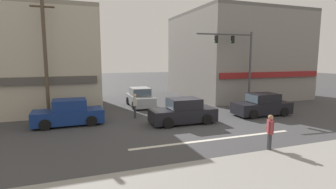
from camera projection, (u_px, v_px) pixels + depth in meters
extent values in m
plane|color=#3D3D3F|center=(187.00, 123.00, 16.46)|extent=(120.00, 120.00, 0.00)
cube|color=silver|center=(216.00, 139.00, 13.21)|extent=(9.00, 0.24, 0.01)
cube|color=gray|center=(296.00, 181.00, 8.55)|extent=(40.00, 5.00, 0.16)
cube|color=#B7AD99|center=(3.00, 62.00, 20.29)|extent=(13.85, 9.23, 7.53)
cube|color=gray|center=(235.00, 57.00, 28.68)|extent=(11.27, 11.37, 8.46)
cube|color=maroon|center=(271.00, 75.00, 23.54)|extent=(10.70, 0.24, 0.50)
cube|color=#635F5B|center=(236.00, 16.00, 28.09)|extent=(11.27, 11.37, 0.30)
cylinder|color=#4C3823|center=(235.00, 85.00, 25.09)|extent=(0.32, 0.32, 2.99)
sphere|color=#235128|center=(236.00, 56.00, 24.71)|extent=(3.41, 3.41, 3.41)
cylinder|color=brown|center=(46.00, 62.00, 16.47)|extent=(0.22, 0.22, 7.59)
cube|color=#473828|center=(42.00, 7.00, 16.01)|extent=(1.40, 0.12, 0.10)
cylinder|color=#47474C|center=(250.00, 70.00, 21.79)|extent=(0.18, 0.18, 6.20)
cylinder|color=#47474C|center=(225.00, 34.00, 20.78)|extent=(4.79, 0.56, 0.12)
cube|color=black|center=(233.00, 40.00, 21.02)|extent=(0.22, 0.26, 0.60)
sphere|color=black|center=(231.00, 37.00, 20.96)|extent=(0.12, 0.12, 0.12)
sphere|color=black|center=(231.00, 40.00, 20.99)|extent=(0.12, 0.12, 0.12)
sphere|color=green|center=(231.00, 42.00, 21.01)|extent=(0.12, 0.12, 0.12)
cube|color=black|center=(216.00, 39.00, 20.64)|extent=(0.22, 0.26, 0.60)
sphere|color=black|center=(215.00, 37.00, 20.59)|extent=(0.12, 0.12, 0.12)
sphere|color=black|center=(215.00, 39.00, 20.61)|extent=(0.12, 0.12, 0.12)
sphere|color=green|center=(215.00, 42.00, 20.64)|extent=(0.12, 0.12, 0.12)
cube|color=black|center=(183.00, 115.00, 16.40)|extent=(4.12, 1.76, 0.80)
cube|color=black|center=(184.00, 103.00, 16.34)|extent=(1.92, 1.59, 0.64)
cube|color=#475666|center=(170.00, 104.00, 16.01)|extent=(0.08, 1.44, 0.54)
cylinder|color=black|center=(168.00, 123.00, 15.21)|extent=(0.64, 0.19, 0.64)
cylinder|color=black|center=(159.00, 117.00, 16.80)|extent=(0.64, 0.19, 0.64)
cylinder|color=black|center=(207.00, 120.00, 16.06)|extent=(0.64, 0.19, 0.64)
cylinder|color=black|center=(195.00, 114.00, 17.65)|extent=(0.64, 0.19, 0.64)
cube|color=black|center=(262.00, 108.00, 18.73)|extent=(4.17, 1.87, 0.80)
cube|color=black|center=(263.00, 98.00, 18.67)|extent=(1.96, 1.64, 0.64)
cube|color=#475666|center=(252.00, 98.00, 18.37)|extent=(0.12, 1.44, 0.54)
cylinder|color=black|center=(254.00, 114.00, 17.57)|extent=(0.65, 0.21, 0.64)
cylinder|color=black|center=(239.00, 110.00, 19.18)|extent=(0.65, 0.21, 0.64)
cylinder|color=black|center=(284.00, 112.00, 18.35)|extent=(0.65, 0.21, 0.64)
cylinder|color=black|center=(268.00, 108.00, 19.95)|extent=(0.65, 0.21, 0.64)
cube|color=#999EA3|center=(140.00, 100.00, 22.30)|extent=(1.78, 4.13, 0.80)
cube|color=#999EA3|center=(140.00, 91.00, 22.30)|extent=(1.60, 1.93, 0.64)
cube|color=#475666|center=(143.00, 93.00, 21.39)|extent=(1.44, 0.09, 0.54)
cylinder|color=black|center=(154.00, 104.00, 21.42)|extent=(0.19, 0.64, 0.64)
cylinder|color=black|center=(134.00, 106.00, 20.87)|extent=(0.19, 0.64, 0.64)
cylinder|color=black|center=(146.00, 100.00, 23.80)|extent=(0.19, 0.64, 0.64)
cylinder|color=black|center=(128.00, 101.00, 23.25)|extent=(0.19, 0.64, 0.64)
cube|color=navy|center=(68.00, 116.00, 15.98)|extent=(4.14, 1.79, 0.80)
cube|color=navy|center=(70.00, 105.00, 15.92)|extent=(1.93, 1.60, 0.64)
cube|color=#475666|center=(52.00, 106.00, 15.57)|extent=(0.09, 1.44, 0.54)
cylinder|color=black|center=(45.00, 125.00, 14.77)|extent=(0.64, 0.19, 0.64)
cylinder|color=black|center=(47.00, 119.00, 16.33)|extent=(0.64, 0.19, 0.64)
cylinder|color=black|center=(92.00, 121.00, 15.70)|extent=(0.64, 0.19, 0.64)
cylinder|color=black|center=(89.00, 115.00, 17.26)|extent=(0.64, 0.19, 0.64)
cylinder|color=#333338|center=(270.00, 144.00, 11.19)|extent=(0.14, 0.14, 0.86)
cylinder|color=#333338|center=(269.00, 142.00, 11.36)|extent=(0.14, 0.14, 0.86)
cube|color=maroon|center=(270.00, 127.00, 11.18)|extent=(0.36, 0.42, 0.58)
sphere|color=#9E7051|center=(271.00, 117.00, 11.12)|extent=(0.22, 0.22, 0.22)
cylinder|color=maroon|center=(272.00, 128.00, 10.94)|extent=(0.09, 0.09, 0.56)
cylinder|color=maroon|center=(269.00, 125.00, 11.41)|extent=(0.09, 0.09, 0.56)
cube|color=brown|center=(269.00, 129.00, 11.51)|extent=(0.30, 0.24, 0.24)
cylinder|color=#333338|center=(135.00, 112.00, 17.83)|extent=(0.14, 0.14, 0.86)
cylinder|color=#333338|center=(135.00, 111.00, 18.01)|extent=(0.14, 0.14, 0.86)
cube|color=beige|center=(135.00, 101.00, 17.82)|extent=(0.32, 0.41, 0.58)
sphere|color=tan|center=(135.00, 95.00, 17.76)|extent=(0.22, 0.22, 0.22)
cylinder|color=beige|center=(134.00, 102.00, 17.58)|extent=(0.09, 0.09, 0.56)
cylinder|color=beige|center=(135.00, 101.00, 18.06)|extent=(0.09, 0.09, 0.56)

